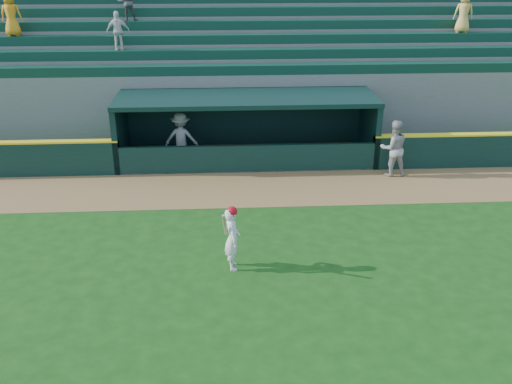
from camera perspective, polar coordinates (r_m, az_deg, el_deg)
ground at (r=14.53m, az=0.36°, el=-7.21°), size 120.00×120.00×0.00m
warning_track at (r=18.92m, az=-0.57°, el=0.32°), size 40.00×3.00×0.01m
dugout_player_front at (r=20.33m, az=13.60°, el=4.28°), size 0.99×0.78×1.98m
dugout_player_inside at (r=21.25m, az=-7.49°, el=5.40°), size 1.27×0.81×1.87m
dugout at (r=21.39m, az=-0.99°, el=6.90°), size 9.40×2.80×2.46m
stands at (r=25.58m, az=-1.37°, el=12.00°), size 34.50×6.25×7.46m
batter_at_plate at (r=14.00m, az=-2.39°, el=-4.54°), size 0.47×0.79×1.68m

